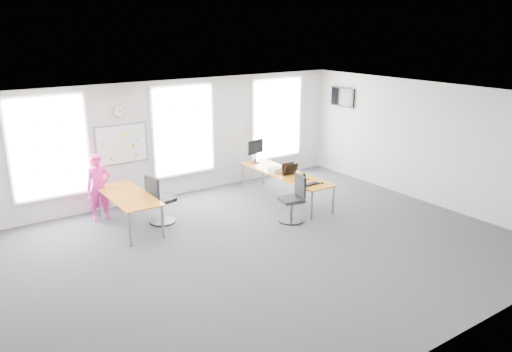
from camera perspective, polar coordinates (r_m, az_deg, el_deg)
floor at (r=10.13m, az=0.77°, el=-8.23°), size 10.00×10.00×0.00m
ceiling at (r=9.26m, az=0.85°, el=8.82°), size 10.00×10.00×0.00m
wall_back at (r=12.95m, az=-9.51°, el=4.18°), size 10.00×0.00×10.00m
wall_front at (r=6.94m, az=20.48°, el=-8.06°), size 10.00×0.00×10.00m
wall_right at (r=13.04m, az=19.07°, el=3.57°), size 0.00×10.00×10.00m
window_left at (r=11.96m, az=-22.59°, el=3.03°), size 1.60×0.06×2.20m
window_mid at (r=13.01m, az=-8.30°, el=5.20°), size 1.60×0.06×2.20m
window_right at (r=14.56m, az=2.38°, el=6.60°), size 1.60×0.06×2.20m
desk_right at (r=12.59m, az=3.37°, el=0.14°), size 0.79×2.97×0.72m
desk_left at (r=11.22m, az=-14.43°, el=-2.38°), size 0.84×2.09×0.76m
chair_right at (r=11.34m, az=4.33°, el=-2.90°), size 0.58×0.58×1.07m
chair_left at (r=11.39m, az=-11.03°, el=-2.98°), size 0.60×0.60×1.12m
person at (r=11.85m, az=-17.52°, el=-1.24°), size 0.61×0.45×1.54m
whiteboard at (r=12.42m, az=-15.10°, el=3.52°), size 1.20×0.03×0.90m
wall_clock at (r=12.27m, az=-15.38°, el=7.15°), size 0.30×0.04×0.30m
tv at (r=14.80m, az=9.88°, el=8.89°), size 0.06×0.90×0.55m
keyboard at (r=11.71m, az=6.22°, el=-0.94°), size 0.45×0.17×0.02m
mouse at (r=11.81m, az=7.55°, el=-0.79°), size 0.08×0.12×0.04m
lens_cap at (r=12.11m, az=6.04°, el=-0.36°), size 0.08×0.08×0.01m
headphones at (r=12.24m, az=5.29°, el=0.04°), size 0.16×0.09×0.10m
laptop_sleeve at (r=12.40m, az=3.86°, el=0.81°), size 0.38×0.22×0.30m
paper_stack at (r=12.63m, az=2.33°, el=0.71°), size 0.37×0.29×0.12m
monitor at (r=13.41m, az=-0.06°, el=3.10°), size 0.56×0.23×0.63m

